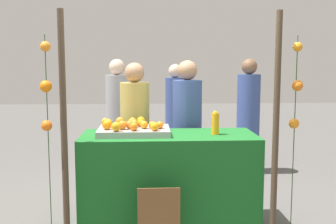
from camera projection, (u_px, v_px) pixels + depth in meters
The scene contains 30 objects.
ground_plane at pixel (169, 224), 4.06m from camera, with size 24.00×24.00×0.00m, color #565451.
stall_counter at pixel (169, 180), 4.00m from camera, with size 1.70×0.71×0.91m, color #196023.
orange_tray at pixel (134, 131), 3.95m from camera, with size 0.69×0.51×0.06m, color #9EA0A5.
orange_0 at pixel (133, 122), 4.09m from camera, with size 0.08×0.08×0.08m, color orange.
orange_1 at pixel (141, 123), 4.01m from camera, with size 0.07×0.07×0.07m, color orange.
orange_2 at pixel (160, 125), 3.90m from camera, with size 0.07×0.07×0.07m, color orange.
orange_3 at pixel (116, 127), 3.75m from camera, with size 0.09×0.09×0.09m, color orange.
orange_4 at pixel (107, 125), 3.84m from camera, with size 0.09×0.09×0.09m, color orange.
orange_5 at pixel (105, 122), 4.09m from camera, with size 0.08×0.08×0.08m, color orange.
orange_6 at pixel (134, 127), 3.78m from camera, with size 0.08×0.08×0.08m, color orange.
orange_7 at pixel (120, 121), 4.08m from camera, with size 0.09×0.09×0.09m, color orange.
orange_8 at pixel (130, 125), 3.88m from camera, with size 0.08×0.08×0.08m, color orange.
orange_9 at pixel (152, 125), 3.88m from camera, with size 0.07×0.07×0.07m, color orange.
orange_10 at pixel (134, 124), 3.99m from camera, with size 0.07×0.07×0.07m, color orange.
orange_11 at pixel (122, 125), 3.85m from camera, with size 0.09×0.09×0.09m, color orange.
orange_12 at pixel (108, 123), 3.99m from camera, with size 0.08×0.08×0.08m, color orange.
orange_13 at pixel (155, 127), 3.77m from camera, with size 0.08×0.08×0.08m, color orange.
orange_14 at pixel (144, 125), 3.90m from camera, with size 0.08×0.08×0.08m, color orange.
orange_15 at pixel (141, 121), 4.11m from camera, with size 0.09×0.09×0.09m, color orange.
juice_bottle at pixel (215, 123), 3.92m from camera, with size 0.07×0.07×0.23m.
chalkboard_sign at pixel (159, 220), 3.45m from camera, with size 0.36×0.03×0.57m.
vendor_left at pixel (135, 140), 4.54m from camera, with size 0.32×0.32×1.61m.
vendor_right at pixel (187, 138), 4.59m from camera, with size 0.33×0.33×1.63m.
crowd_person_0 at pixel (175, 117), 6.52m from camera, with size 0.32×0.32×1.58m.
crowd_person_1 at pixel (118, 121), 5.79m from camera, with size 0.33×0.33×1.66m.
crowd_person_2 at pixel (248, 120), 5.93m from camera, with size 0.33×0.33×1.66m.
canopy_post_left at pixel (64, 130), 3.49m from camera, with size 0.06×0.06×2.06m, color #473828.
canopy_post_right at pixel (276, 128), 3.59m from camera, with size 0.06×0.06×2.06m, color #473828.
garland_strand_left at pixel (46, 91), 3.46m from camera, with size 0.10×0.11×1.84m.
garland_strand_right at pixel (296, 91), 3.57m from camera, with size 0.11×0.11×1.84m.
Camera 1 is at (-0.22, -3.88, 1.61)m, focal length 43.33 mm.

